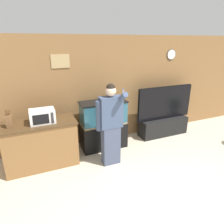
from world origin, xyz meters
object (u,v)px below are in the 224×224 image
aquarium_on_stand (103,125)px  tv_on_stand (163,121)px  person_standing (110,124)px  counter_island (42,144)px  knife_block (9,121)px  microwave (42,116)px

aquarium_on_stand → tv_on_stand: size_ratio=0.71×
tv_on_stand → person_standing: (-1.86, -0.71, 0.50)m
tv_on_stand → aquarium_on_stand: bearing=-179.3°
counter_island → knife_block: (-0.50, -0.06, 0.61)m
counter_island → aquarium_on_stand: 1.44m
knife_block → aquarium_on_stand: bearing=7.4°
microwave → aquarium_on_stand: (1.35, 0.24, -0.51)m
microwave → aquarium_on_stand: size_ratio=0.40×
aquarium_on_stand → counter_island: bearing=-172.3°
aquarium_on_stand → microwave: bearing=-170.0°
knife_block → tv_on_stand: size_ratio=0.21×
tv_on_stand → person_standing: bearing=-159.0°
counter_island → knife_block: 0.79m
microwave → person_standing: 1.33m
knife_block → person_standing: (1.82, -0.44, -0.19)m
aquarium_on_stand → person_standing: size_ratio=0.68×
microwave → tv_on_stand: size_ratio=0.29×
counter_island → person_standing: (1.32, -0.50, 0.41)m
tv_on_stand → counter_island: bearing=-176.2°
knife_block → person_standing: person_standing is taller
counter_island → aquarium_on_stand: size_ratio=1.22×
knife_block → person_standing: 1.88m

